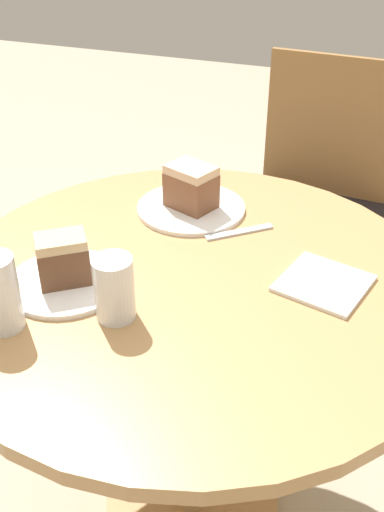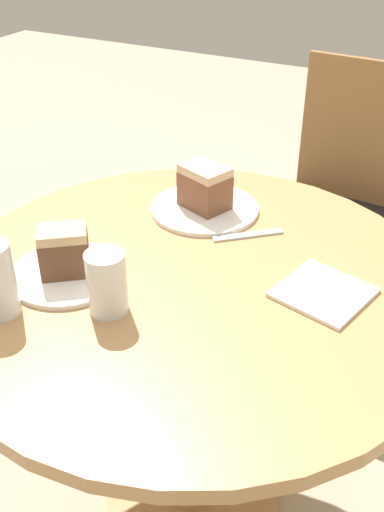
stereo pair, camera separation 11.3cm
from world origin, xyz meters
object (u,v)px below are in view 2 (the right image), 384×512
object	(u,v)px
plate_near	(204,208)
glass_lemonade	(107,286)
cake_slice_near	(205,187)
cake_slice_far	(64,251)
plate_far	(67,274)
chair	(345,207)

from	to	relation	value
plate_near	glass_lemonade	size ratio (longest dim) A/B	2.12
cake_slice_near	cake_slice_far	bearing A→B (deg)	-107.90
plate_far	cake_slice_near	size ratio (longest dim) A/B	1.77
plate_near	cake_slice_far	distance (m)	0.38
cake_slice_far	plate_near	bearing A→B (deg)	72.10
chair	cake_slice_far	xyz separation A→B (m)	(-0.30, -0.97, 0.29)
cake_slice_near	chair	bearing A→B (deg)	72.88
plate_near	glass_lemonade	distance (m)	0.41
chair	cake_slice_near	distance (m)	0.70
chair	glass_lemonade	xyz separation A→B (m)	(-0.17, -1.02, 0.29)
chair	cake_slice_far	bearing A→B (deg)	-103.06
plate_near	glass_lemonade	xyz separation A→B (m)	(0.02, -0.41, 0.05)
cake_slice_far	glass_lemonade	bearing A→B (deg)	-21.10
cake_slice_near	plate_near	bearing A→B (deg)	180.00
chair	glass_lemonade	distance (m)	1.07
chair	glass_lemonade	world-z (taller)	chair
plate_far	glass_lemonade	bearing A→B (deg)	-21.10
cake_slice_near	glass_lemonade	size ratio (longest dim) A/B	1.07
plate_far	glass_lemonade	xyz separation A→B (m)	(0.13, -0.05, 0.05)
chair	plate_far	size ratio (longest dim) A/B	4.10
plate_near	plate_far	distance (m)	0.37
plate_far	glass_lemonade	world-z (taller)	glass_lemonade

